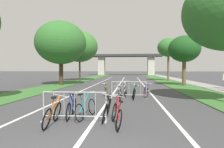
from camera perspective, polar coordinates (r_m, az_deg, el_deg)
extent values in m
cube|color=#386B2D|center=(30.71, -9.41, -1.89)|extent=(3.09, 64.92, 0.05)
cube|color=#386B2D|center=(30.15, 16.08, -1.99)|extent=(3.09, 64.92, 0.05)
cube|color=gray|center=(30.75, 21.01, -1.93)|extent=(2.29, 64.92, 0.08)
cube|color=silver|center=(21.93, 2.35, -3.28)|extent=(0.14, 37.56, 0.01)
cube|color=silver|center=(21.96, 9.79, -3.30)|extent=(0.14, 37.56, 0.01)
cube|color=silver|center=(22.28, -4.98, -3.21)|extent=(0.14, 37.56, 0.01)
cube|color=#2D2D30|center=(56.87, 4.40, 5.79)|extent=(22.23, 4.34, 0.67)
cube|color=#ADA89E|center=(57.40, -3.27, 2.55)|extent=(1.96, 2.40, 5.73)
cube|color=#ADA89E|center=(57.06, 12.10, 2.52)|extent=(1.96, 2.40, 5.73)
cylinder|color=#3D2D1E|center=(21.68, -15.65, 0.18)|extent=(0.46, 0.46, 2.71)
ellipsoid|color=#2D6628|center=(21.88, -15.72, 9.40)|extent=(5.74, 5.74, 4.88)
cylinder|color=#3D2D1E|center=(29.12, -10.08, 1.09)|extent=(0.26, 0.26, 3.26)
ellipsoid|color=#38702D|center=(29.34, -10.11, 8.45)|extent=(5.68, 5.68, 4.83)
cylinder|color=brown|center=(21.33, 21.64, 0.21)|extent=(0.40, 0.40, 2.79)
ellipsoid|color=#194719|center=(21.43, 21.71, 7.34)|extent=(3.38, 3.38, 2.87)
cylinder|color=brown|center=(29.19, 17.22, 1.69)|extent=(0.30, 0.30, 3.92)
ellipsoid|color=#2D6628|center=(29.38, 17.27, 7.97)|extent=(3.33, 3.33, 2.83)
cylinder|color=#ADADB2|center=(7.03, -20.68, -9.38)|extent=(0.04, 0.04, 1.05)
cube|color=#ADADB2|center=(7.15, -20.64, -13.40)|extent=(0.08, 0.44, 0.03)
cylinder|color=#ADADB2|center=(6.48, -1.92, -10.23)|extent=(0.04, 0.04, 1.05)
cube|color=#ADADB2|center=(6.60, -1.92, -14.57)|extent=(0.08, 0.44, 0.03)
cylinder|color=#ADADB2|center=(6.59, -11.73, -5.61)|extent=(2.24, 0.14, 0.04)
cylinder|color=#ADADB2|center=(6.74, -11.69, -12.79)|extent=(2.24, 0.14, 0.04)
cylinder|color=#ADADB2|center=(6.88, -17.80, -8.84)|extent=(0.02, 0.02, 0.87)
cylinder|color=#ADADB2|center=(6.75, -14.81, -9.01)|extent=(0.02, 0.02, 0.87)
cylinder|color=#ADADB2|center=(6.65, -11.71, -9.16)|extent=(0.02, 0.02, 0.87)
cylinder|color=#ADADB2|center=(6.56, -8.51, -9.28)|extent=(0.02, 0.02, 0.87)
cylinder|color=#ADADB2|center=(6.50, -5.25, -9.38)|extent=(0.02, 0.02, 0.87)
cylinder|color=#ADADB2|center=(11.90, -0.05, -4.84)|extent=(0.04, 0.04, 1.05)
cube|color=#ADADB2|center=(11.96, -0.05, -7.27)|extent=(0.06, 0.44, 0.03)
cylinder|color=#ADADB2|center=(11.89, 10.80, -4.87)|extent=(0.04, 0.04, 1.05)
cube|color=#ADADB2|center=(11.96, 10.78, -7.30)|extent=(0.06, 0.44, 0.03)
cylinder|color=#ADADB2|center=(11.80, 5.38, -2.44)|extent=(2.24, 0.05, 0.04)
cylinder|color=#ADADB2|center=(11.88, 5.37, -6.53)|extent=(2.24, 0.05, 0.04)
cylinder|color=#ADADB2|center=(11.86, 1.75, -4.42)|extent=(0.02, 0.02, 0.87)
cylinder|color=#ADADB2|center=(11.84, 3.56, -4.43)|extent=(0.02, 0.02, 0.87)
cylinder|color=#ADADB2|center=(11.83, 5.37, -4.44)|extent=(0.02, 0.02, 0.87)
cylinder|color=#ADADB2|center=(11.84, 7.19, -4.44)|extent=(0.02, 0.02, 0.87)
cylinder|color=#ADADB2|center=(11.85, 9.00, -4.44)|extent=(0.02, 0.02, 0.87)
torus|color=black|center=(5.57, 2.14, -14.27)|extent=(0.31, 0.68, 0.65)
torus|color=black|center=(6.57, 0.70, -11.82)|extent=(0.31, 0.68, 0.65)
cylinder|color=red|center=(5.99, 1.96, -10.35)|extent=(0.14, 1.02, 0.60)
cylinder|color=red|center=(5.80, 2.16, -11.23)|extent=(0.17, 0.09, 0.57)
cylinder|color=red|center=(5.73, 1.82, -14.05)|extent=(0.11, 0.33, 0.08)
cylinder|color=red|center=(6.49, 1.25, -9.41)|extent=(0.16, 0.06, 0.58)
cube|color=black|center=(5.72, 2.80, -8.53)|extent=(0.16, 0.26, 0.07)
cylinder|color=#99999E|center=(6.43, 1.80, -6.95)|extent=(0.51, 0.14, 0.13)
torus|color=black|center=(12.86, 10.27, -5.29)|extent=(0.17, 0.65, 0.64)
torus|color=black|center=(11.89, 10.96, -5.85)|extent=(0.17, 0.65, 0.64)
cylinder|color=#662884|center=(12.37, 10.78, -4.15)|extent=(0.18, 0.95, 0.64)
cylinder|color=#662884|center=(12.56, 10.60, -4.39)|extent=(0.12, 0.12, 0.57)
cylinder|color=#662884|center=(12.71, 10.36, -5.48)|extent=(0.04, 0.32, 0.08)
cylinder|color=#662884|center=(11.89, 11.14, -4.38)|extent=(0.12, 0.10, 0.61)
cube|color=black|center=(12.58, 10.76, -3.10)|extent=(0.12, 0.25, 0.06)
cylinder|color=#99999E|center=(11.89, 11.33, -2.91)|extent=(0.53, 0.06, 0.10)
torus|color=black|center=(11.81, 2.77, -5.97)|extent=(0.17, 0.61, 0.60)
torus|color=black|center=(10.82, 2.36, -6.66)|extent=(0.17, 0.61, 0.60)
cylinder|color=#B7B7BC|center=(11.31, 2.32, -4.90)|extent=(0.17, 0.97, 0.58)
cylinder|color=#B7B7BC|center=(11.50, 2.46, -5.10)|extent=(0.14, 0.12, 0.52)
cylinder|color=#B7B7BC|center=(11.65, 2.73, -6.18)|extent=(0.03, 0.32, 0.07)
cylinder|color=#B7B7BC|center=(10.82, 2.10, -5.20)|extent=(0.14, 0.10, 0.55)
cube|color=black|center=(11.52, 2.23, -3.81)|extent=(0.11, 0.24, 0.07)
cylinder|color=#99999E|center=(10.82, 1.84, -3.74)|extent=(0.49, 0.04, 0.12)
torus|color=black|center=(11.90, -1.70, -5.83)|extent=(0.27, 0.66, 0.64)
torus|color=black|center=(12.93, -2.05, -5.24)|extent=(0.27, 0.66, 0.64)
cylinder|color=gold|center=(12.36, -2.08, -4.32)|extent=(0.33, 0.98, 0.56)
cylinder|color=gold|center=(12.17, -1.98, -4.62)|extent=(0.12, 0.14, 0.54)
cylinder|color=gold|center=(12.07, -1.74, -5.84)|extent=(0.09, 0.34, 0.08)
cylinder|color=gold|center=(12.88, -2.24, -4.09)|extent=(0.12, 0.11, 0.53)
cube|color=black|center=(12.10, -2.18, -3.39)|extent=(0.15, 0.26, 0.07)
cylinder|color=#99999E|center=(12.82, -2.43, -2.93)|extent=(0.44, 0.12, 0.10)
torus|color=black|center=(11.86, 4.02, -5.73)|extent=(0.15, 0.70, 0.69)
torus|color=black|center=(12.90, 4.36, -5.14)|extent=(0.15, 0.70, 0.69)
cylinder|color=silver|center=(12.32, 4.03, -3.91)|extent=(0.07, 1.03, 0.69)
cylinder|color=silver|center=(12.13, 4.01, -4.48)|extent=(0.11, 0.12, 0.57)
cylinder|color=silver|center=(12.03, 4.09, -5.75)|extent=(0.05, 0.34, 0.08)
cylinder|color=silver|center=(12.85, 4.20, -3.69)|extent=(0.12, 0.09, 0.66)
cube|color=black|center=(12.07, 3.86, -3.17)|extent=(0.12, 0.24, 0.06)
cylinder|color=#99999E|center=(12.80, 4.04, -2.23)|extent=(0.51, 0.05, 0.08)
torus|color=black|center=(10.84, 6.99, -6.53)|extent=(0.20, 0.66, 0.65)
torus|color=black|center=(11.84, 6.75, -5.84)|extent=(0.20, 0.66, 0.65)
cylinder|color=#1E7238|center=(11.28, 7.15, -4.88)|extent=(0.13, 0.99, 0.55)
cylinder|color=#1E7238|center=(11.09, 7.19, -5.07)|extent=(0.18, 0.12, 0.59)
cylinder|color=#1E7238|center=(11.00, 6.92, -6.53)|extent=(0.05, 0.33, 0.08)
cylinder|color=#1E7238|center=(11.79, 7.03, -4.61)|extent=(0.15, 0.09, 0.53)
cube|color=black|center=(11.03, 7.53, -3.57)|extent=(0.11, 0.24, 0.07)
cylinder|color=#99999E|center=(11.74, 7.31, -3.36)|extent=(0.49, 0.04, 0.13)
torus|color=black|center=(6.61, -10.18, -11.85)|extent=(0.27, 0.65, 0.63)
torus|color=black|center=(7.55, -6.27, -10.14)|extent=(0.27, 0.65, 0.63)
cylinder|color=#197A7F|center=(7.02, -8.55, -8.57)|extent=(0.16, 1.05, 0.63)
cylinder|color=#197A7F|center=(6.84, -9.31, -9.01)|extent=(0.17, 0.10, 0.66)
cylinder|color=#197A7F|center=(6.76, -9.45, -11.75)|extent=(0.11, 0.35, 0.07)
cylinder|color=#197A7F|center=(7.50, -6.70, -7.91)|extent=(0.15, 0.07, 0.60)
cube|color=black|center=(6.78, -9.87, -6.32)|extent=(0.16, 0.26, 0.07)
cylinder|color=#99999E|center=(7.45, -7.13, -5.64)|extent=(0.44, 0.12, 0.10)
torus|color=black|center=(7.34, -1.01, -10.27)|extent=(0.19, 0.69, 0.68)
torus|color=black|center=(6.29, -2.27, -12.28)|extent=(0.19, 0.69, 0.68)
cylinder|color=black|center=(6.76, -1.01, -8.61)|extent=(0.16, 1.06, 0.65)
cylinder|color=black|center=(6.98, -0.92, -8.89)|extent=(0.17, 0.12, 0.58)
cylinder|color=black|center=(7.17, -1.23, -10.75)|extent=(0.04, 0.35, 0.08)
cylinder|color=black|center=(6.23, -1.64, -9.49)|extent=(0.17, 0.09, 0.63)
cube|color=black|center=(6.97, -0.38, -6.51)|extent=(0.11, 0.24, 0.07)
cylinder|color=#99999E|center=(6.20, -1.01, -6.65)|extent=(0.47, 0.03, 0.13)
torus|color=black|center=(5.97, -19.75, -13.19)|extent=(0.24, 0.69, 0.67)
torus|color=black|center=(6.85, -16.77, -11.25)|extent=(0.24, 0.69, 0.67)
cylinder|color=orange|center=(6.30, -17.70, -9.66)|extent=(0.10, 0.94, 0.62)
cylinder|color=orange|center=(6.14, -18.28, -10.04)|extent=(0.19, 0.10, 0.68)
cylinder|color=orange|center=(6.12, -19.26, -13.06)|extent=(0.06, 0.31, 0.08)
cylinder|color=orange|center=(6.75, -16.34, -8.90)|extent=(0.17, 0.08, 0.59)
cube|color=black|center=(6.02, -17.77, -7.03)|extent=(0.13, 0.25, 0.07)
cylinder|color=#99999E|center=(6.66, -15.91, -6.49)|extent=(0.46, 0.06, 0.13)
torus|color=black|center=(7.74, -11.85, -9.77)|extent=(0.17, 0.67, 0.66)
torus|color=black|center=(6.77, -13.53, -11.43)|extent=(0.17, 0.67, 0.66)
cylinder|color=#1E389E|center=(7.21, -12.39, -8.00)|extent=(0.21, 0.98, 0.68)
cylinder|color=#1E389E|center=(7.42, -12.14, -8.44)|extent=(0.09, 0.12, 0.57)
cylinder|color=#1E389E|center=(7.59, -12.11, -10.19)|extent=(0.06, 0.33, 0.08)
cylinder|color=#1E389E|center=(6.72, -13.27, -8.71)|extent=(0.09, 0.10, 0.65)
cube|color=black|center=(7.40, -11.92, -6.24)|extent=(0.13, 0.25, 0.06)
cylinder|color=#99999E|center=(6.69, -13.01, -5.95)|extent=(0.46, 0.08, 0.07)
cylinder|color=beige|center=(19.09, 31.53, -0.88)|extent=(0.10, 0.10, 0.54)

